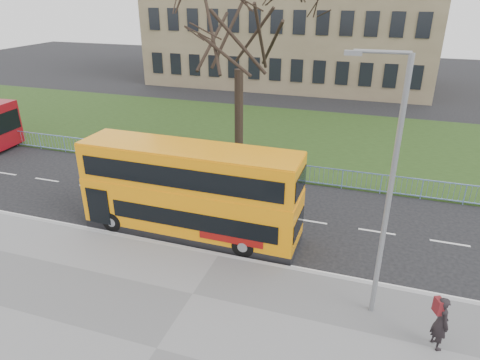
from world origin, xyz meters
name	(u,v)px	position (x,y,z in m)	size (l,w,h in m)	color
ground	(232,237)	(0.00, 0.00, 0.00)	(120.00, 120.00, 0.00)	black
pavement	(157,350)	(0.00, -6.75, 0.06)	(80.00, 10.50, 0.12)	slate
kerb	(219,255)	(0.00, -1.55, 0.07)	(80.00, 0.20, 0.14)	gray
grass_verge	(297,138)	(0.00, 14.30, 0.04)	(80.00, 15.40, 0.08)	#223814
guard_railing	(270,170)	(0.00, 6.60, 0.55)	(40.00, 0.12, 1.10)	#7A9CD9
bare_tree	(239,52)	(-3.00, 10.00, 6.47)	(8.94, 8.94, 12.78)	black
civic_building	(293,17)	(-5.00, 35.00, 7.00)	(30.00, 15.00, 14.00)	#78664C
yellow_bus	(190,189)	(-1.82, -0.14, 2.13)	(9.50, 2.39, 3.97)	#FF960A
pedestrian	(440,323)	(7.90, -4.02, 1.00)	(0.65, 0.42, 1.77)	black
street_lamp	(387,185)	(5.89, -3.00, 4.70)	(1.77, 0.25, 8.35)	gray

